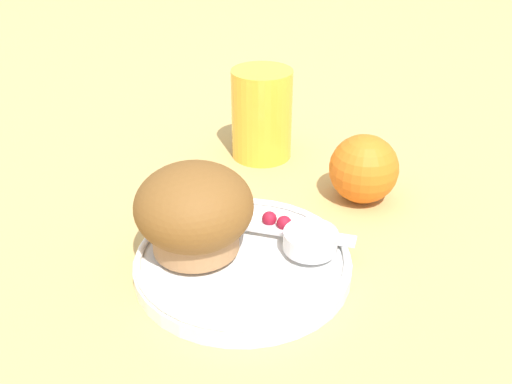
{
  "coord_description": "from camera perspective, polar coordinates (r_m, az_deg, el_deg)",
  "views": [
    {
      "loc": [
        0.21,
        -0.35,
        0.32
      ],
      "look_at": [
        -0.01,
        0.05,
        0.06
      ],
      "focal_mm": 40.0,
      "sensor_mm": 36.0,
      "label": 1
    }
  ],
  "objects": [
    {
      "name": "muffin",
      "position": [
        0.49,
        -6.19,
        -1.93
      ],
      "size": [
        0.1,
        0.1,
        0.08
      ],
      "color": "#9E7047",
      "rests_on": "plate"
    },
    {
      "name": "berry_pair",
      "position": [
        0.53,
        2.18,
        -2.93
      ],
      "size": [
        0.03,
        0.01,
        0.01
      ],
      "color": "maroon",
      "rests_on": "plate"
    },
    {
      "name": "orange_fruit",
      "position": [
        0.61,
        10.72,
        2.29
      ],
      "size": [
        0.07,
        0.07,
        0.07
      ],
      "color": "orange",
      "rests_on": "ground_plane"
    },
    {
      "name": "juice_glass",
      "position": [
        0.69,
        0.58,
        7.78
      ],
      "size": [
        0.07,
        0.07,
        0.11
      ],
      "color": "gold",
      "rests_on": "ground_plane"
    },
    {
      "name": "cream_ramekin",
      "position": [
        0.51,
        5.46,
        -4.73
      ],
      "size": [
        0.05,
        0.05,
        0.02
      ],
      "color": "silver",
      "rests_on": "plate"
    },
    {
      "name": "plate",
      "position": [
        0.51,
        -1.16,
        -6.85
      ],
      "size": [
        0.19,
        0.19,
        0.02
      ],
      "color": "white",
      "rests_on": "ground_plane"
    },
    {
      "name": "ground_plane",
      "position": [
        0.52,
        -1.31,
        -7.81
      ],
      "size": [
        3.0,
        3.0,
        0.0
      ],
      "primitive_type": "plane",
      "color": "tan"
    },
    {
      "name": "butter_knife",
      "position": [
        0.54,
        0.36,
        -3.49
      ],
      "size": [
        0.18,
        0.06,
        0.0
      ],
      "rotation": [
        0.0,
        0.0,
        0.23
      ],
      "color": "silver",
      "rests_on": "plate"
    }
  ]
}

